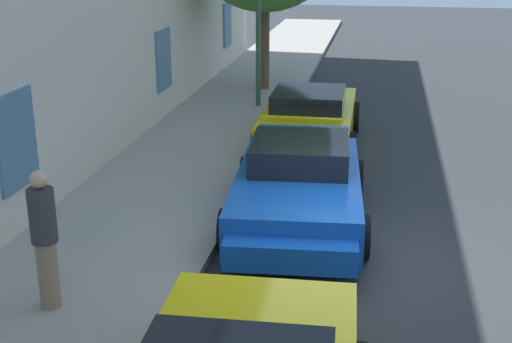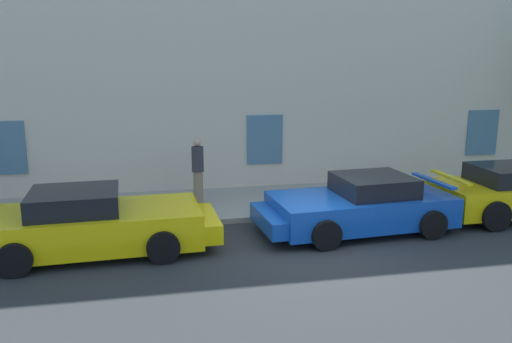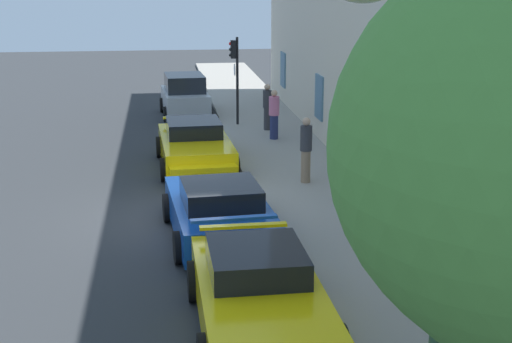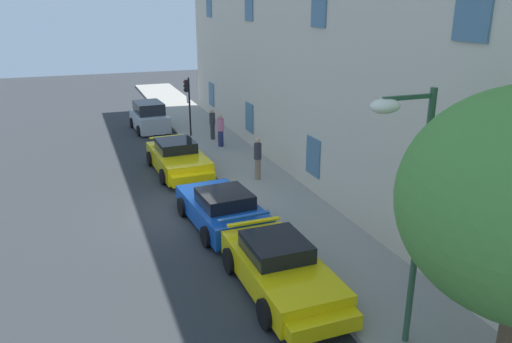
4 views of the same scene
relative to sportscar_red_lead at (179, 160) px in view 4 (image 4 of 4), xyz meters
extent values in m
plane|color=#2B2D30|center=(4.53, -0.77, -0.61)|extent=(80.00, 80.00, 0.00)
cube|color=gray|center=(4.53, 2.84, -0.54)|extent=(60.00, 3.12, 0.14)
cube|color=beige|center=(4.53, 6.33, 5.37)|extent=(37.03, 3.86, 11.97)
cube|color=slate|center=(-10.28, 4.37, 0.99)|extent=(1.10, 0.06, 1.50)
cube|color=slate|center=(-2.87, 4.37, 0.99)|extent=(1.10, 0.06, 1.50)
cube|color=slate|center=(4.53, 4.37, 0.99)|extent=(1.10, 0.06, 1.50)
cube|color=slate|center=(11.94, 4.37, 0.99)|extent=(1.10, 0.06, 1.50)
cube|color=slate|center=(-10.28, 4.37, 6.57)|extent=(1.10, 0.06, 1.50)
cube|color=slate|center=(-2.87, 4.37, 6.57)|extent=(1.10, 0.06, 1.50)
cube|color=slate|center=(4.53, 4.37, 6.57)|extent=(1.10, 0.06, 1.50)
cube|color=slate|center=(11.94, 4.37, 6.57)|extent=(1.10, 0.06, 1.50)
cube|color=yellow|center=(-0.16, -0.01, -0.06)|extent=(4.58, 2.18, 0.76)
cube|color=black|center=(-0.50, -0.02, 0.54)|extent=(1.87, 1.66, 0.45)
cube|color=yellow|center=(1.81, 0.08, -0.16)|extent=(1.43, 1.88, 0.42)
cube|color=yellow|center=(-2.23, -0.10, 0.54)|extent=(0.23, 1.69, 0.06)
cylinder|color=black|center=(1.19, 1.04, -0.27)|extent=(0.69, 0.27, 0.68)
cylinder|color=black|center=(1.27, -0.94, -0.27)|extent=(0.69, 0.27, 0.68)
cylinder|color=black|center=(-1.60, 0.93, -0.27)|extent=(0.69, 0.27, 0.68)
cylinder|color=black|center=(-1.52, -1.06, -0.27)|extent=(0.69, 0.27, 0.68)
cube|color=#144CB2|center=(5.98, 0.21, -0.08)|extent=(4.37, 2.31, 0.69)
cube|color=black|center=(6.29, 0.23, 0.49)|extent=(1.81, 1.72, 0.45)
cube|color=#144CB2|center=(4.12, 0.07, -0.17)|extent=(1.40, 1.93, 0.38)
cube|color=#144CB2|center=(7.92, 0.36, 0.49)|extent=(0.29, 1.71, 0.06)
cylinder|color=black|center=(4.74, -0.89, -0.27)|extent=(0.69, 0.29, 0.68)
cylinder|color=black|center=(4.59, 1.11, -0.27)|extent=(0.69, 0.29, 0.68)
cylinder|color=black|center=(7.36, -0.69, -0.27)|extent=(0.69, 0.29, 0.68)
cylinder|color=black|center=(7.21, 1.31, -0.27)|extent=(0.69, 0.29, 0.68)
cube|color=yellow|center=(10.47, 0.50, -0.05)|extent=(4.39, 1.98, 0.70)
cube|color=black|center=(10.14, 0.49, 0.52)|extent=(1.77, 1.56, 0.44)
cube|color=yellow|center=(12.39, 0.52, -0.14)|extent=(1.33, 1.79, 0.38)
cube|color=yellow|center=(8.46, 0.47, 0.52)|extent=(0.18, 1.64, 0.06)
cylinder|color=black|center=(11.81, 1.48, -0.24)|extent=(0.74, 0.25, 0.74)
cylinder|color=black|center=(11.84, -0.45, -0.24)|extent=(0.74, 0.25, 0.74)
cylinder|color=black|center=(9.10, 1.44, -0.24)|extent=(0.74, 0.25, 0.74)
cylinder|color=black|center=(9.13, -0.48, -0.24)|extent=(0.74, 0.25, 0.74)
cube|color=#B2B7BC|center=(-8.41, -0.01, -0.03)|extent=(3.68, 1.94, 0.92)
cube|color=#1E232B|center=(-8.41, -0.01, 0.77)|extent=(2.24, 1.64, 0.67)
cylinder|color=black|center=(-7.39, 0.91, -0.31)|extent=(0.62, 0.24, 0.61)
cylinder|color=black|center=(-7.28, -0.80, -0.31)|extent=(0.62, 0.24, 0.61)
cylinder|color=black|center=(-9.54, 0.78, -0.31)|extent=(0.62, 0.24, 0.61)
cylinder|color=black|center=(-9.43, -0.94, -0.31)|extent=(0.62, 0.24, 0.61)
cylinder|color=black|center=(-5.79, 1.88, 1.17)|extent=(0.10, 0.10, 3.27)
cube|color=black|center=(-5.79, 1.74, 2.35)|extent=(0.22, 0.20, 0.66)
sphere|color=red|center=(-5.79, 1.63, 2.56)|extent=(0.12, 0.12, 0.12)
sphere|color=black|center=(-5.79, 1.63, 2.35)|extent=(0.12, 0.12, 0.12)
sphere|color=black|center=(-5.79, 1.63, 2.14)|extent=(0.12, 0.12, 0.12)
cylinder|color=white|center=(-5.79, 1.78, 1.60)|extent=(0.44, 0.02, 0.44)
cylinder|color=#2D5138|center=(13.52, 2.23, 2.35)|extent=(0.14, 0.14, 5.63)
cube|color=#2D5138|center=(13.52, 1.68, 5.01)|extent=(0.08, 1.10, 0.08)
ellipsoid|color=#EAE5C6|center=(13.52, 1.18, 4.88)|extent=(0.44, 0.60, 0.28)
cylinder|color=#333338|center=(-4.63, 2.84, -0.06)|extent=(0.35, 0.35, 0.82)
cylinder|color=#333338|center=(-4.63, 2.84, 0.67)|extent=(0.44, 0.44, 0.63)
sphere|color=tan|center=(-4.63, 2.84, 1.10)|extent=(0.22, 0.22, 0.22)
cylinder|color=navy|center=(-3.11, 2.86, -0.06)|extent=(0.36, 0.36, 0.83)
cylinder|color=pink|center=(-3.11, 2.86, 0.68)|extent=(0.45, 0.45, 0.64)
sphere|color=tan|center=(-3.11, 2.86, 1.12)|extent=(0.22, 0.22, 0.22)
cylinder|color=#8C7259|center=(2.34, 2.88, -0.03)|extent=(0.27, 0.27, 0.89)
cylinder|color=#333338|center=(2.34, 2.88, 0.76)|extent=(0.34, 0.34, 0.68)
sphere|color=tan|center=(2.34, 2.88, 1.22)|extent=(0.22, 0.22, 0.22)
camera|label=1|loc=(-4.83, -1.03, 3.95)|focal=48.86mm
camera|label=2|loc=(1.12, -11.18, 3.55)|focal=37.03mm
camera|label=3|loc=(21.08, -0.95, 5.04)|focal=50.79mm
camera|label=4|loc=(21.05, -4.11, 6.66)|focal=34.81mm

